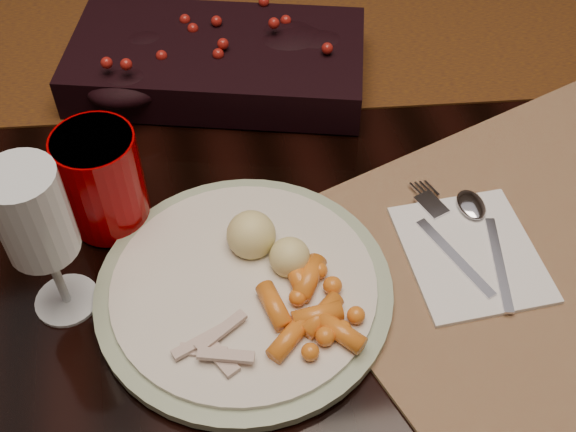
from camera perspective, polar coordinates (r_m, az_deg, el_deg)
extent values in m
plane|color=black|center=(1.51, -1.77, -13.04)|extent=(5.00, 5.00, 0.00)
cube|color=black|center=(1.19, -2.19, -4.57)|extent=(1.80, 1.00, 0.75)
cube|color=black|center=(1.01, -6.98, 13.54)|extent=(1.53, 0.49, 0.00)
cube|color=brown|center=(0.79, 20.33, -2.05)|extent=(0.58, 0.50, 0.00)
cylinder|color=beige|center=(0.70, -3.50, -5.73)|extent=(0.36, 0.36, 0.02)
cube|color=white|center=(0.75, 14.24, -2.89)|extent=(0.13, 0.15, 0.01)
cylinder|color=#800001|center=(0.75, -14.46, 2.73)|extent=(0.10, 0.10, 0.11)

